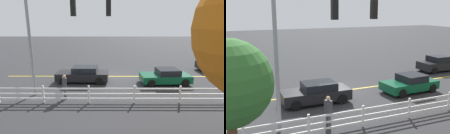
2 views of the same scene
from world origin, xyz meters
The scene contains 9 objects.
ground_plane centered at (0.00, 0.00, 0.00)m, with size 120.00×120.00×0.00m, color #2D2D30.
lane_center_stripe centered at (-4.00, 0.00, 0.00)m, with size 28.00×0.16×0.01m, color gold.
signal_assembly centered at (3.34, 4.71, 4.85)m, with size 6.59×0.38×6.93m.
car_0 centered at (-4.62, 2.14, 0.63)m, with size 4.15×2.21×1.29m.
car_1 centered at (-11.51, -2.12, 0.71)m, with size 4.31×2.09×1.50m.
car_2 centered at (2.39, 1.69, 0.67)m, with size 4.40×1.93×1.37m.
pedestrian centered at (3.01, 5.44, 0.93)m, with size 0.34×0.45×1.69m.
white_rail_fence centered at (-3.00, 6.03, 0.60)m, with size 26.10×0.10×1.15m.
tree_0 centered at (7.55, 8.64, 3.68)m, with size 2.83×2.83×5.12m.
Camera 2 is at (7.52, 17.25, 5.98)m, focal length 42.71 mm.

